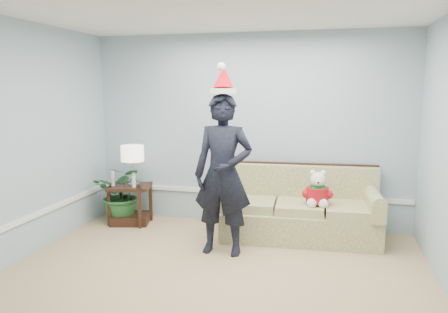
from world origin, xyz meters
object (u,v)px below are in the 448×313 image
Objects in this scene: table_lamp at (132,155)px; man at (223,175)px; sofa at (300,212)px; teddy_bear at (317,193)px; houseplant at (123,194)px; side_table at (130,208)px.

man is (1.52, -0.77, -0.06)m from table_lamp.
teddy_bear is at bearing -43.84° from sofa.
table_lamp is 1.27× the size of teddy_bear.
table_lamp is 0.69× the size of houseplant.
man reaches higher than table_lamp.
sofa reaches higher than side_table.
teddy_bear is at bearing -3.83° from table_lamp.
sofa is at bearing -0.69° from houseplant.
houseplant is at bearing 170.66° from teddy_bear.
man is (-0.84, -0.79, 0.61)m from sofa.
houseplant is at bearing 155.20° from man.
houseplant is (-0.14, 0.04, 0.20)m from side_table.
man reaches higher than sofa.
sofa is 2.46m from table_lamp.
sofa is 2.43m from side_table.
teddy_bear reaches higher than sofa.
side_table is 0.25m from houseplant.
table_lamp reaches higher than side_table.
man is at bearing -27.00° from table_lamp.
sofa is 0.43m from teddy_bear.
side_table is (-2.43, -0.01, -0.11)m from sofa.
sofa is at bearing 0.33° from table_lamp.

